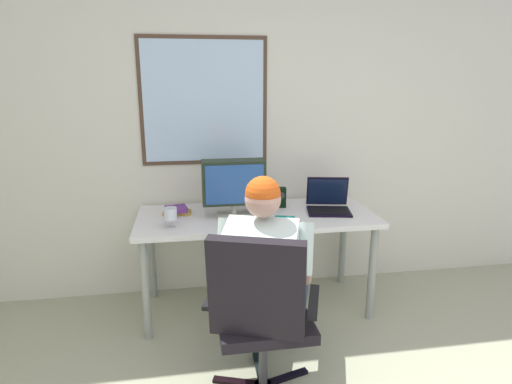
{
  "coord_description": "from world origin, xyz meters",
  "views": [
    {
      "loc": [
        -0.61,
        -1.02,
        1.72
      ],
      "look_at": [
        -0.19,
        1.52,
        1.04
      ],
      "focal_mm": 30.37,
      "sensor_mm": 36.0,
      "label": 1
    }
  ],
  "objects_px": {
    "person_seated": "(266,272)",
    "laptop": "(328,202)",
    "office_chair": "(260,309)",
    "crt_monitor": "(234,183)",
    "wine_glass": "(170,215)",
    "cd_case": "(285,219)",
    "desk": "(256,224)",
    "desk_speaker": "(281,197)",
    "book_stack": "(176,210)"
  },
  "relations": [
    {
      "from": "person_seated",
      "to": "laptop",
      "type": "height_order",
      "value": "person_seated"
    },
    {
      "from": "office_chair",
      "to": "crt_monitor",
      "type": "distance_m",
      "value": 1.08
    },
    {
      "from": "laptop",
      "to": "wine_glass",
      "type": "relative_size",
      "value": 2.65
    },
    {
      "from": "crt_monitor",
      "to": "cd_case",
      "type": "height_order",
      "value": "crt_monitor"
    },
    {
      "from": "crt_monitor",
      "to": "cd_case",
      "type": "xyz_separation_m",
      "value": [
        0.34,
        -0.15,
        -0.24
      ]
    },
    {
      "from": "cd_case",
      "to": "office_chair",
      "type": "bearing_deg",
      "value": -110.88
    },
    {
      "from": "desk",
      "to": "person_seated",
      "type": "bearing_deg",
      "value": -95.16
    },
    {
      "from": "office_chair",
      "to": "crt_monitor",
      "type": "relative_size",
      "value": 2.22
    },
    {
      "from": "desk",
      "to": "cd_case",
      "type": "distance_m",
      "value": 0.25
    },
    {
      "from": "wine_glass",
      "to": "cd_case",
      "type": "relative_size",
      "value": 0.81
    },
    {
      "from": "crt_monitor",
      "to": "desk_speaker",
      "type": "height_order",
      "value": "crt_monitor"
    },
    {
      "from": "crt_monitor",
      "to": "book_stack",
      "type": "xyz_separation_m",
      "value": [
        -0.41,
        0.1,
        -0.21
      ]
    },
    {
      "from": "person_seated",
      "to": "desk_speaker",
      "type": "distance_m",
      "value": 0.96
    },
    {
      "from": "person_seated",
      "to": "wine_glass",
      "type": "xyz_separation_m",
      "value": [
        -0.54,
        0.55,
        0.2
      ]
    },
    {
      "from": "office_chair",
      "to": "book_stack",
      "type": "relative_size",
      "value": 4.78
    },
    {
      "from": "crt_monitor",
      "to": "cd_case",
      "type": "distance_m",
      "value": 0.44
    },
    {
      "from": "desk_speaker",
      "to": "wine_glass",
      "type": "bearing_deg",
      "value": -157.07
    },
    {
      "from": "crt_monitor",
      "to": "desk_speaker",
      "type": "relative_size",
      "value": 2.91
    },
    {
      "from": "desk",
      "to": "desk_speaker",
      "type": "height_order",
      "value": "desk_speaker"
    },
    {
      "from": "office_chair",
      "to": "cd_case",
      "type": "height_order",
      "value": "office_chair"
    },
    {
      "from": "wine_glass",
      "to": "desk_speaker",
      "type": "xyz_separation_m",
      "value": [
        0.83,
        0.35,
        -0.01
      ]
    },
    {
      "from": "desk_speaker",
      "to": "book_stack",
      "type": "bearing_deg",
      "value": -175.53
    },
    {
      "from": "laptop",
      "to": "desk_speaker",
      "type": "distance_m",
      "value": 0.36
    },
    {
      "from": "office_chair",
      "to": "laptop",
      "type": "bearing_deg",
      "value": 55.61
    },
    {
      "from": "person_seated",
      "to": "desk_speaker",
      "type": "relative_size",
      "value": 8.01
    },
    {
      "from": "book_stack",
      "to": "wine_glass",
      "type": "bearing_deg",
      "value": -96.52
    },
    {
      "from": "crt_monitor",
      "to": "person_seated",
      "type": "bearing_deg",
      "value": -82.35
    },
    {
      "from": "desk",
      "to": "desk_speaker",
      "type": "xyz_separation_m",
      "value": [
        0.22,
        0.15,
        0.16
      ]
    },
    {
      "from": "office_chair",
      "to": "wine_glass",
      "type": "bearing_deg",
      "value": 120.02
    },
    {
      "from": "office_chair",
      "to": "crt_monitor",
      "type": "height_order",
      "value": "crt_monitor"
    },
    {
      "from": "person_seated",
      "to": "desk",
      "type": "bearing_deg",
      "value": 84.84
    },
    {
      "from": "desk_speaker",
      "to": "book_stack",
      "type": "height_order",
      "value": "desk_speaker"
    },
    {
      "from": "office_chair",
      "to": "laptop",
      "type": "xyz_separation_m",
      "value": [
        0.7,
        1.02,
        0.26
      ]
    },
    {
      "from": "crt_monitor",
      "to": "desk",
      "type": "bearing_deg",
      "value": 3.0
    },
    {
      "from": "crt_monitor",
      "to": "book_stack",
      "type": "distance_m",
      "value": 0.47
    },
    {
      "from": "office_chair",
      "to": "wine_glass",
      "type": "relative_size",
      "value": 7.21
    },
    {
      "from": "desk_speaker",
      "to": "cd_case",
      "type": "xyz_separation_m",
      "value": [
        -0.04,
        -0.31,
        -0.07
      ]
    },
    {
      "from": "office_chair",
      "to": "crt_monitor",
      "type": "bearing_deg",
      "value": 91.15
    },
    {
      "from": "person_seated",
      "to": "cd_case",
      "type": "height_order",
      "value": "person_seated"
    },
    {
      "from": "desk",
      "to": "wine_glass",
      "type": "distance_m",
      "value": 0.66
    },
    {
      "from": "wine_glass",
      "to": "person_seated",
      "type": "bearing_deg",
      "value": -45.29
    },
    {
      "from": "book_stack",
      "to": "cd_case",
      "type": "xyz_separation_m",
      "value": [
        0.76,
        -0.25,
        -0.03
      ]
    },
    {
      "from": "person_seated",
      "to": "book_stack",
      "type": "distance_m",
      "value": 0.99
    },
    {
      "from": "person_seated",
      "to": "wine_glass",
      "type": "height_order",
      "value": "person_seated"
    },
    {
      "from": "person_seated",
      "to": "desk_speaker",
      "type": "xyz_separation_m",
      "value": [
        0.28,
        0.9,
        0.19
      ]
    },
    {
      "from": "desk_speaker",
      "to": "laptop",
      "type": "bearing_deg",
      "value": -22.09
    },
    {
      "from": "office_chair",
      "to": "laptop",
      "type": "height_order",
      "value": "office_chair"
    },
    {
      "from": "desk",
      "to": "office_chair",
      "type": "xyz_separation_m",
      "value": [
        -0.15,
        -1.0,
        -0.11
      ]
    },
    {
      "from": "crt_monitor",
      "to": "desk_speaker",
      "type": "distance_m",
      "value": 0.45
    },
    {
      "from": "wine_glass",
      "to": "desk_speaker",
      "type": "relative_size",
      "value": 0.89
    }
  ]
}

